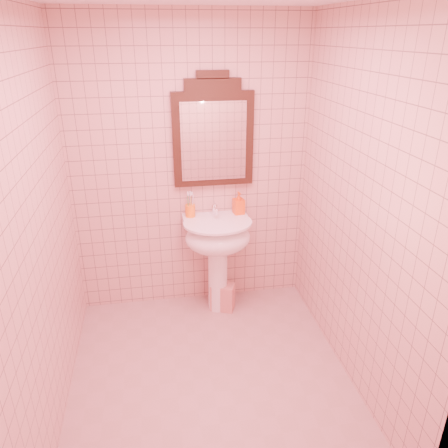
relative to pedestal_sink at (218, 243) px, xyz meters
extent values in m
plane|color=tan|center=(-0.19, -0.87, -0.66)|extent=(2.20, 2.20, 0.00)
cube|color=#D5A394|center=(-0.19, 0.23, 0.59)|extent=(2.00, 0.02, 2.50)
cylinder|color=white|center=(0.00, 0.01, -0.31)|extent=(0.17, 0.17, 0.70)
ellipsoid|color=white|center=(0.00, -0.01, 0.06)|extent=(0.56, 0.46, 0.28)
cube|color=white|center=(0.00, 0.15, 0.17)|extent=(0.56, 0.15, 0.05)
cylinder|color=white|center=(0.00, -0.01, 0.19)|extent=(0.58, 0.58, 0.02)
cylinder|color=white|center=(0.00, 0.15, 0.25)|extent=(0.04, 0.04, 0.09)
cylinder|color=white|center=(0.00, 0.10, 0.28)|extent=(0.02, 0.10, 0.02)
cylinder|color=white|center=(0.00, 0.05, 0.26)|extent=(0.02, 0.02, 0.04)
cube|color=white|center=(0.00, 0.16, 0.30)|extent=(0.02, 0.07, 0.01)
cube|color=black|center=(0.00, 0.20, 0.85)|extent=(0.67, 0.05, 0.77)
cube|color=black|center=(0.00, 0.20, 1.28)|extent=(0.45, 0.05, 0.10)
cube|color=black|center=(0.00, 0.20, 1.36)|extent=(0.26, 0.05, 0.06)
cube|color=white|center=(0.00, 0.17, 0.84)|extent=(0.54, 0.01, 0.65)
cylinder|color=orange|center=(-0.21, 0.15, 0.25)|extent=(0.09, 0.09, 0.11)
cylinder|color=silver|center=(-0.19, 0.15, 0.30)|extent=(0.01, 0.01, 0.20)
cylinder|color=#338CD8|center=(-0.21, 0.17, 0.30)|extent=(0.01, 0.01, 0.20)
cylinder|color=#E5334C|center=(-0.23, 0.16, 0.30)|extent=(0.01, 0.01, 0.20)
cylinder|color=#3FBF59|center=(-0.23, 0.14, 0.30)|extent=(0.01, 0.01, 0.20)
cylinder|color=#D8CC4C|center=(-0.21, 0.13, 0.30)|extent=(0.01, 0.01, 0.20)
imported|color=#EA5513|center=(0.21, 0.14, 0.30)|extent=(0.10, 0.10, 0.20)
cube|color=#E38A85|center=(0.04, -0.02, -0.54)|extent=(0.24, 0.20, 0.25)
camera|label=1|loc=(-0.51, -3.32, 1.65)|focal=35.00mm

